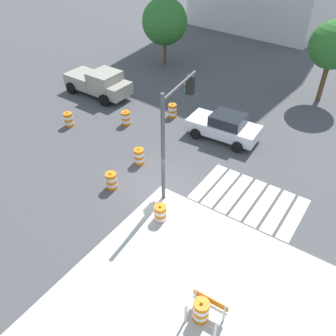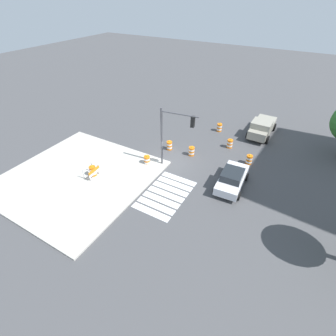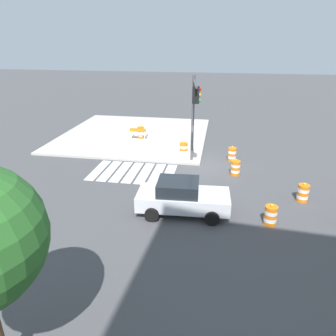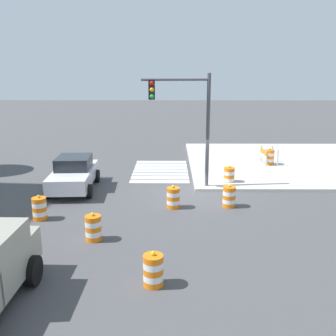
# 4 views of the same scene
# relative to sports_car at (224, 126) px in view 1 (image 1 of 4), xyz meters

# --- Properties ---
(ground_plane) EXTENTS (120.00, 120.00, 0.00)m
(ground_plane) POSITION_rel_sports_car_xyz_m (-0.40, -6.01, -0.81)
(ground_plane) COLOR #474749
(crosswalk_stripes) EXTENTS (5.10, 3.20, 0.02)m
(crosswalk_stripes) POSITION_rel_sports_car_xyz_m (3.60, -4.21, -0.80)
(crosswalk_stripes) COLOR silver
(crosswalk_stripes) RESTS_ON ground
(sports_car) EXTENTS (4.39, 2.31, 1.63)m
(sports_car) POSITION_rel_sports_car_xyz_m (0.00, 0.00, 0.00)
(sports_car) COLOR silver
(sports_car) RESTS_ON ground
(pickup_truck) EXTENTS (5.19, 2.42, 1.92)m
(pickup_truck) POSITION_rel_sports_car_xyz_m (-10.14, 0.03, 0.16)
(pickup_truck) COLOR gray
(pickup_truck) RESTS_ON ground
(traffic_barrel_near_corner) EXTENTS (0.56, 0.56, 1.02)m
(traffic_barrel_near_corner) POSITION_rel_sports_car_xyz_m (-8.81, -4.34, -0.36)
(traffic_barrel_near_corner) COLOR orange
(traffic_barrel_near_corner) RESTS_ON ground
(traffic_barrel_crosswalk_end) EXTENTS (0.56, 0.56, 1.02)m
(traffic_barrel_crosswalk_end) POSITION_rel_sports_car_xyz_m (0.89, -7.83, -0.36)
(traffic_barrel_crosswalk_end) COLOR orange
(traffic_barrel_crosswalk_end) RESTS_ON ground
(traffic_barrel_median_near) EXTENTS (0.56, 0.56, 1.02)m
(traffic_barrel_median_near) POSITION_rel_sports_car_xyz_m (-2.47, -7.34, -0.36)
(traffic_barrel_median_near) COLOR orange
(traffic_barrel_median_near) RESTS_ON ground
(traffic_barrel_median_far) EXTENTS (0.56, 0.56, 1.02)m
(traffic_barrel_median_far) POSITION_rel_sports_car_xyz_m (-2.63, -4.92, -0.36)
(traffic_barrel_median_far) COLOR orange
(traffic_barrel_median_far) RESTS_ON ground
(traffic_barrel_far_curb) EXTENTS (0.56, 0.56, 1.02)m
(traffic_barrel_far_curb) POSITION_rel_sports_car_xyz_m (-5.91, -2.12, -0.36)
(traffic_barrel_far_curb) COLOR orange
(traffic_barrel_far_curb) RESTS_ON ground
(traffic_barrel_lane_center) EXTENTS (0.56, 0.56, 1.02)m
(traffic_barrel_lane_center) POSITION_rel_sports_car_xyz_m (-4.01, 0.39, -0.36)
(traffic_barrel_lane_center) COLOR orange
(traffic_barrel_lane_center) RESTS_ON ground
(traffic_barrel_on_sidewalk) EXTENTS (0.56, 0.56, 1.02)m
(traffic_barrel_on_sidewalk) POSITION_rel_sports_car_xyz_m (4.76, -10.88, -0.21)
(traffic_barrel_on_sidewalk) COLOR orange
(traffic_barrel_on_sidewalk) RESTS_ON sidewalk_corner
(construction_barricade) EXTENTS (1.30, 0.83, 1.00)m
(construction_barricade) POSITION_rel_sports_car_xyz_m (4.93, -10.70, -0.09)
(construction_barricade) COLOR silver
(construction_barricade) RESTS_ON sidewalk_corner
(traffic_light_pole) EXTENTS (0.74, 3.27, 5.50)m
(traffic_light_pole) POSITION_rel_sports_car_xyz_m (0.03, -5.48, 3.10)
(traffic_light_pole) COLOR #4C4C51
(traffic_light_pole) RESTS_ON sidewalk_corner
(street_tree_streetside_near) EXTENTS (3.17, 3.17, 5.56)m
(street_tree_streetside_near) POSITION_rel_sports_car_xyz_m (3.33, 8.42, 3.13)
(street_tree_streetside_near) COLOR brown
(street_tree_streetside_near) RESTS_ON ground
(street_tree_streetside_mid) EXTENTS (3.74, 3.74, 5.46)m
(street_tree_streetside_mid) POSITION_rel_sports_car_xyz_m (-9.74, 7.70, 2.77)
(street_tree_streetside_mid) COLOR brown
(street_tree_streetside_mid) RESTS_ON ground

